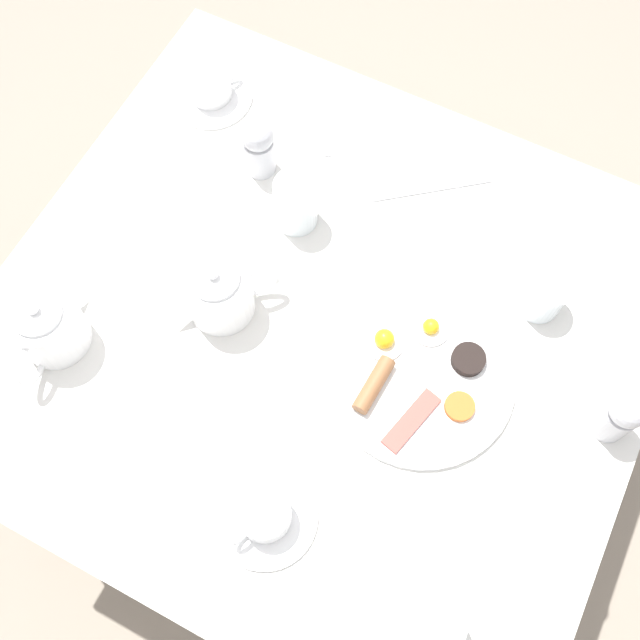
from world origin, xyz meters
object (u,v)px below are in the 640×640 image
(teapot_near, at_px, (47,327))
(water_glass_tall, at_px, (434,624))
(teacup_with_saucer_left, at_px, (264,515))
(teacup_with_saucer_right, at_px, (210,88))
(salt_grinder, at_px, (621,415))
(knife_by_plate, at_px, (432,188))
(wine_glass_spare, at_px, (544,293))
(pepper_grinder, at_px, (259,146))
(fork_by_plate, at_px, (332,118))
(breakfast_plate, at_px, (419,374))
(water_glass_short, at_px, (296,203))
(teapot_far, at_px, (219,292))

(teapot_near, height_order, water_glass_tall, teapot_near)
(teacup_with_saucer_left, bearing_deg, teacup_with_saucer_right, 125.95)
(water_glass_tall, relative_size, salt_grinder, 0.82)
(teacup_with_saucer_left, height_order, salt_grinder, salt_grinder)
(teacup_with_saucer_left, height_order, knife_by_plate, teacup_with_saucer_left)
(teacup_with_saucer_right, xyz_separation_m, wine_glass_spare, (0.67, -0.12, 0.02))
(pepper_grinder, xyz_separation_m, salt_grinder, (0.68, -0.17, 0.00))
(salt_grinder, height_order, fork_by_plate, salt_grinder)
(breakfast_plate, relative_size, knife_by_plate, 1.66)
(water_glass_tall, height_order, pepper_grinder, pepper_grinder)
(teapot_near, height_order, knife_by_plate, teapot_near)
(water_glass_short, xyz_separation_m, knife_by_plate, (0.18, 0.16, -0.05))
(wine_glass_spare, bearing_deg, salt_grinder, -41.11)
(teacup_with_saucer_left, height_order, water_glass_tall, water_glass_tall)
(pepper_grinder, bearing_deg, wine_glass_spare, -2.97)
(teapot_far, distance_m, water_glass_tall, 0.56)
(water_glass_tall, xyz_separation_m, salt_grinder, (0.13, 0.37, 0.01))
(salt_grinder, bearing_deg, teapot_far, -171.73)
(wine_glass_spare, relative_size, pepper_grinder, 0.70)
(wine_glass_spare, bearing_deg, knife_by_plate, 152.94)
(fork_by_plate, bearing_deg, teapot_near, -108.57)
(teacup_with_saucer_right, distance_m, pepper_grinder, 0.18)
(teapot_near, distance_m, water_glass_short, 0.43)
(water_glass_short, xyz_separation_m, pepper_grinder, (-0.10, 0.06, 0.01))
(water_glass_tall, xyz_separation_m, fork_by_plate, (-0.49, 0.69, -0.05))
(pepper_grinder, bearing_deg, teapot_near, -107.05)
(pepper_grinder, height_order, knife_by_plate, pepper_grinder)
(breakfast_plate, distance_m, water_glass_short, 0.34)
(fork_by_plate, bearing_deg, teacup_with_saucer_left, -71.14)
(teapot_near, height_order, teapot_far, same)
(water_glass_short, distance_m, wine_glass_spare, 0.42)
(teacup_with_saucer_left, xyz_separation_m, teacup_with_saucer_right, (-0.44, 0.61, -0.00))
(teacup_with_saucer_left, relative_size, fork_by_plate, 0.94)
(wine_glass_spare, bearing_deg, teapot_near, -148.42)
(pepper_grinder, xyz_separation_m, fork_by_plate, (0.06, 0.15, -0.06))
(breakfast_plate, distance_m, teapot_near, 0.57)
(teacup_with_saucer_right, bearing_deg, knife_by_plate, 0.05)
(salt_grinder, xyz_separation_m, knife_by_plate, (-0.40, 0.26, -0.06))
(teapot_near, bearing_deg, knife_by_plate, -50.15)
(water_glass_tall, height_order, wine_glass_spare, water_glass_tall)
(teacup_with_saucer_left, bearing_deg, water_glass_short, 112.43)
(breakfast_plate, height_order, fork_by_plate, breakfast_plate)
(teacup_with_saucer_left, distance_m, teacup_with_saucer_right, 0.76)
(teapot_near, bearing_deg, salt_grinder, -84.28)
(wine_glass_spare, bearing_deg, water_glass_short, -175.04)
(water_glass_tall, relative_size, pepper_grinder, 0.82)
(salt_grinder, bearing_deg, teacup_with_saucer_left, -138.26)
(water_glass_tall, bearing_deg, teacup_with_saucer_left, 174.90)
(teacup_with_saucer_right, bearing_deg, teapot_far, -57.33)
(teapot_far, xyz_separation_m, knife_by_plate, (0.21, 0.35, -0.05))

